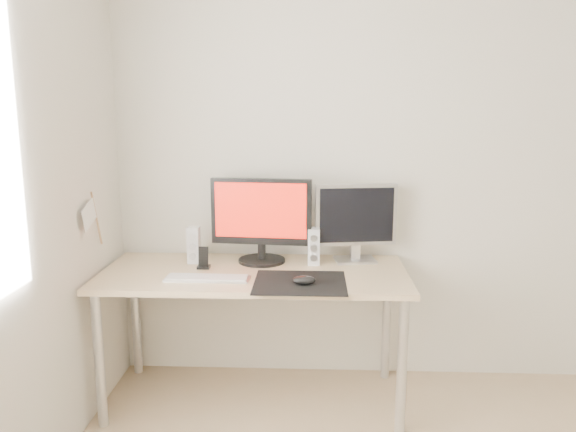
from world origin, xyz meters
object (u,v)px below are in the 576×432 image
object	(u,v)px
desk	(254,285)
keyboard	(207,278)
second_monitor	(356,219)
mouse	(304,280)
phone_dock	(204,262)
main_monitor	(261,217)
speaker_left	(194,245)
speaker_right	(314,246)

from	to	relation	value
desk	keyboard	bearing A→B (deg)	-144.25
second_monitor	mouse	bearing A→B (deg)	-122.45
keyboard	phone_dock	size ratio (longest dim) A/B	3.58
main_monitor	keyboard	size ratio (longest dim) A/B	1.31
phone_dock	mouse	bearing A→B (deg)	-25.81
mouse	speaker_left	world-z (taller)	speaker_left
main_monitor	phone_dock	xyz separation A→B (m)	(-0.30, -0.13, -0.22)
speaker_right	keyboard	xyz separation A→B (m)	(-0.53, -0.30, -0.09)
main_monitor	speaker_right	bearing A→B (deg)	-5.14
second_monitor	speaker_right	distance (m)	0.28
speaker_right	phone_dock	size ratio (longest dim) A/B	1.70
speaker_right	desk	bearing A→B (deg)	-154.94
mouse	second_monitor	size ratio (longest dim) A/B	0.25
main_monitor	second_monitor	world-z (taller)	main_monitor
second_monitor	phone_dock	world-z (taller)	second_monitor
phone_dock	second_monitor	bearing A→B (deg)	12.09
speaker_left	keyboard	distance (m)	0.34
mouse	main_monitor	distance (m)	0.51
desk	second_monitor	bearing A→B (deg)	21.67
main_monitor	keyboard	xyz separation A→B (m)	(-0.24, -0.33, -0.25)
desk	speaker_left	bearing A→B (deg)	157.06
mouse	keyboard	xyz separation A→B (m)	(-0.48, 0.06, -0.02)
desk	keyboard	world-z (taller)	keyboard
mouse	desk	bearing A→B (deg)	140.37
mouse	speaker_right	bearing A→B (deg)	82.75
mouse	speaker_right	distance (m)	0.38
second_monitor	speaker_left	xyz separation A→B (m)	(-0.89, -0.07, -0.14)
keyboard	phone_dock	distance (m)	0.21
main_monitor	speaker_left	world-z (taller)	main_monitor
mouse	speaker_right	world-z (taller)	speaker_right
second_monitor	keyboard	world-z (taller)	second_monitor
main_monitor	phone_dock	world-z (taller)	main_monitor
desk	main_monitor	distance (m)	0.37
mouse	main_monitor	xyz separation A→B (m)	(-0.24, 0.39, 0.23)
main_monitor	second_monitor	bearing A→B (deg)	4.83
main_monitor	keyboard	distance (m)	0.48
keyboard	main_monitor	bearing A→B (deg)	53.59
speaker_left	keyboard	bearing A→B (deg)	-66.97
main_monitor	speaker_right	distance (m)	0.33
desk	phone_dock	size ratio (longest dim) A/B	13.56
main_monitor	desk	bearing A→B (deg)	-98.13
main_monitor	speaker_right	world-z (taller)	main_monitor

